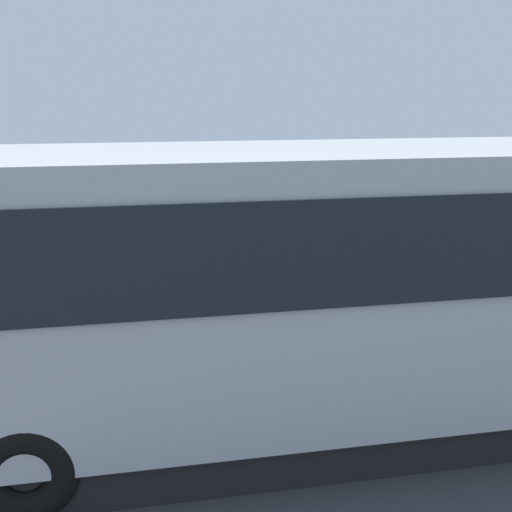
{
  "coord_description": "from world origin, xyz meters",
  "views": [
    {
      "loc": [
        3.5,
        11.14,
        3.84
      ],
      "look_at": [
        1.31,
        0.15,
        1.1
      ],
      "focal_mm": 47.53,
      "sensor_mm": 36.0,
      "label": 1
    }
  ],
  "objects_px": {
    "spectator_far_left": "(396,269)",
    "stunt_motorcycle": "(195,239)",
    "spectator_left": "(331,271)",
    "tour_bus": "(354,291)",
    "spectator_right": "(189,284)",
    "parked_motorcycle_silver": "(499,313)",
    "parked_motorcycle_dark": "(302,328)",
    "spectator_centre": "(248,276)"
  },
  "relations": [
    {
      "from": "spectator_left",
      "to": "parked_motorcycle_dark",
      "type": "xyz_separation_m",
      "value": [
        0.68,
        0.82,
        -0.61
      ]
    },
    {
      "from": "spectator_right",
      "to": "stunt_motorcycle",
      "type": "relative_size",
      "value": 0.89
    },
    {
      "from": "spectator_far_left",
      "to": "stunt_motorcycle",
      "type": "bearing_deg",
      "value": -44.8
    },
    {
      "from": "spectator_far_left",
      "to": "tour_bus",
      "type": "bearing_deg",
      "value": 59.04
    },
    {
      "from": "spectator_far_left",
      "to": "spectator_centre",
      "type": "relative_size",
      "value": 1.04
    },
    {
      "from": "spectator_right",
      "to": "tour_bus",
      "type": "bearing_deg",
      "value": 118.84
    },
    {
      "from": "tour_bus",
      "to": "stunt_motorcycle",
      "type": "bearing_deg",
      "value": -78.67
    },
    {
      "from": "spectator_far_left",
      "to": "spectator_left",
      "type": "xyz_separation_m",
      "value": [
        1.11,
        0.05,
        0.03
      ]
    },
    {
      "from": "spectator_far_left",
      "to": "spectator_left",
      "type": "relative_size",
      "value": 0.97
    },
    {
      "from": "spectator_left",
      "to": "spectator_centre",
      "type": "height_order",
      "value": "spectator_left"
    },
    {
      "from": "parked_motorcycle_silver",
      "to": "parked_motorcycle_dark",
      "type": "distance_m",
      "value": 3.17
    },
    {
      "from": "tour_bus",
      "to": "spectator_centre",
      "type": "relative_size",
      "value": 5.88
    },
    {
      "from": "tour_bus",
      "to": "parked_motorcycle_dark",
      "type": "height_order",
      "value": "tour_bus"
    },
    {
      "from": "tour_bus",
      "to": "parked_motorcycle_dark",
      "type": "relative_size",
      "value": 4.89
    },
    {
      "from": "spectator_left",
      "to": "parked_motorcycle_silver",
      "type": "relative_size",
      "value": 0.89
    },
    {
      "from": "spectator_far_left",
      "to": "spectator_left",
      "type": "bearing_deg",
      "value": 2.76
    },
    {
      "from": "spectator_far_left",
      "to": "spectator_right",
      "type": "distance_m",
      "value": 3.34
    },
    {
      "from": "tour_bus",
      "to": "spectator_right",
      "type": "xyz_separation_m",
      "value": [
        1.58,
        -2.87,
        -0.64
      ]
    },
    {
      "from": "spectator_centre",
      "to": "parked_motorcycle_silver",
      "type": "distance_m",
      "value": 3.94
    },
    {
      "from": "spectator_centre",
      "to": "spectator_left",
      "type": "bearing_deg",
      "value": 169.13
    },
    {
      "from": "tour_bus",
      "to": "spectator_far_left",
      "type": "distance_m",
      "value": 3.46
    },
    {
      "from": "stunt_motorcycle",
      "to": "tour_bus",
      "type": "bearing_deg",
      "value": 101.33
    },
    {
      "from": "spectator_right",
      "to": "parked_motorcycle_silver",
      "type": "relative_size",
      "value": 0.83
    },
    {
      "from": "spectator_left",
      "to": "stunt_motorcycle",
      "type": "xyz_separation_m",
      "value": [
        1.81,
        -2.96,
        -0.03
      ]
    },
    {
      "from": "parked_motorcycle_dark",
      "to": "spectator_left",
      "type": "bearing_deg",
      "value": -129.49
    },
    {
      "from": "spectator_left",
      "to": "tour_bus",
      "type": "bearing_deg",
      "value": 77.34
    },
    {
      "from": "spectator_right",
      "to": "parked_motorcycle_silver",
      "type": "distance_m",
      "value": 4.81
    },
    {
      "from": "spectator_far_left",
      "to": "parked_motorcycle_silver",
      "type": "bearing_deg",
      "value": 149.94
    },
    {
      "from": "spectator_far_left",
      "to": "parked_motorcycle_dark",
      "type": "xyz_separation_m",
      "value": [
        1.79,
        0.87,
        -0.58
      ]
    },
    {
      "from": "spectator_far_left",
      "to": "parked_motorcycle_dark",
      "type": "relative_size",
      "value": 0.86
    },
    {
      "from": "parked_motorcycle_silver",
      "to": "tour_bus",
      "type": "bearing_deg",
      "value": 34.05
    },
    {
      "from": "spectator_left",
      "to": "stunt_motorcycle",
      "type": "bearing_deg",
      "value": -58.48
    },
    {
      "from": "tour_bus",
      "to": "spectator_centre",
      "type": "height_order",
      "value": "tour_bus"
    },
    {
      "from": "spectator_far_left",
      "to": "spectator_right",
      "type": "bearing_deg",
      "value": 0.9
    },
    {
      "from": "parked_motorcycle_silver",
      "to": "parked_motorcycle_dark",
      "type": "relative_size",
      "value": 1.0
    },
    {
      "from": "tour_bus",
      "to": "spectator_right",
      "type": "height_order",
      "value": "tour_bus"
    },
    {
      "from": "spectator_centre",
      "to": "spectator_right",
      "type": "relative_size",
      "value": 1.01
    },
    {
      "from": "spectator_centre",
      "to": "spectator_right",
      "type": "xyz_separation_m",
      "value": [
        0.95,
        0.24,
        -0.01
      ]
    },
    {
      "from": "spectator_left",
      "to": "spectator_right",
      "type": "bearing_deg",
      "value": -0.03
    },
    {
      "from": "spectator_centre",
      "to": "tour_bus",
      "type": "bearing_deg",
      "value": 101.44
    },
    {
      "from": "tour_bus",
      "to": "spectator_left",
      "type": "xyz_separation_m",
      "value": [
        -0.65,
        -2.87,
        -0.55
      ]
    },
    {
      "from": "spectator_far_left",
      "to": "parked_motorcycle_dark",
      "type": "height_order",
      "value": "spectator_far_left"
    }
  ]
}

